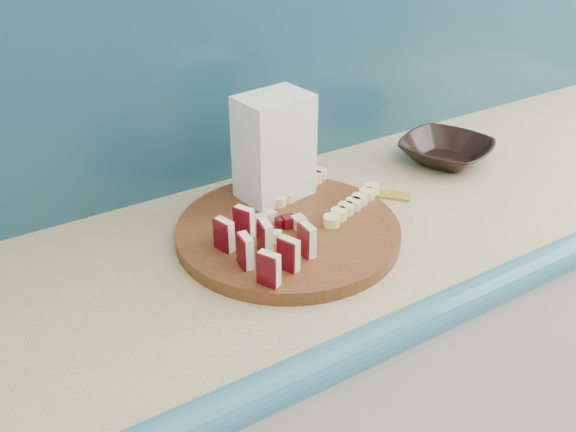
# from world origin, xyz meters

# --- Properties ---
(kitchen_counter) EXTENTS (2.20, 0.63, 0.91)m
(kitchen_counter) POSITION_xyz_m (0.10, 1.50, 0.46)
(kitchen_counter) COLOR silver
(kitchen_counter) RESTS_ON ground
(backsplash) EXTENTS (2.20, 0.02, 0.50)m
(backsplash) POSITION_xyz_m (0.10, 1.79, 1.16)
(backsplash) COLOR teal
(backsplash) RESTS_ON kitchen_counter
(cutting_board) EXTENTS (0.53, 0.53, 0.03)m
(cutting_board) POSITION_xyz_m (-0.10, 1.51, 0.92)
(cutting_board) COLOR #4C1F10
(cutting_board) RESTS_ON kitchen_counter
(apple_wedges) EXTENTS (0.14, 0.18, 0.06)m
(apple_wedges) POSITION_xyz_m (-0.19, 1.44, 0.96)
(apple_wedges) COLOR #F6ECC5
(apple_wedges) RESTS_ON cutting_board
(apple_chunks) EXTENTS (0.06, 0.07, 0.02)m
(apple_chunks) POSITION_xyz_m (-0.13, 1.50, 0.95)
(apple_chunks) COLOR beige
(apple_chunks) RESTS_ON cutting_board
(banana_slices) EXTENTS (0.21, 0.20, 0.02)m
(banana_slices) POSITION_xyz_m (0.01, 1.55, 0.94)
(banana_slices) COLOR #EFE692
(banana_slices) RESTS_ON cutting_board
(brown_bowl) EXTENTS (0.26, 0.26, 0.05)m
(brown_bowl) POSITION_xyz_m (0.37, 1.60, 0.93)
(brown_bowl) COLOR black
(brown_bowl) RESTS_ON kitchen_counter
(flour_bag) EXTENTS (0.14, 0.11, 0.23)m
(flour_bag) POSITION_xyz_m (-0.06, 1.63, 1.02)
(flour_bag) COLOR white
(flour_bag) RESTS_ON kitchen_counter
(banana_peel) EXTENTS (0.21, 0.17, 0.01)m
(banana_peel) POSITION_xyz_m (0.09, 1.57, 0.91)
(banana_peel) COLOR gold
(banana_peel) RESTS_ON kitchen_counter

